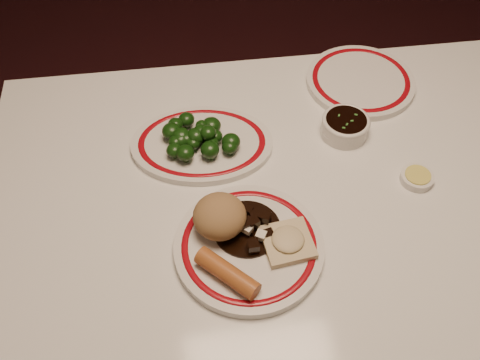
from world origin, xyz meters
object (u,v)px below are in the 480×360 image
object	(u,v)px
broccoli_pile	(197,138)
main_plate	(249,247)
dining_table	(294,236)
stirfry_heap	(250,226)
soy_bowl	(345,127)
spring_roll	(227,273)
broccoli_plate	(202,144)
rice_mound	(220,216)
fried_wonton	(288,241)

from	to	relation	value
broccoli_pile	main_plate	bearing A→B (deg)	-74.29
dining_table	stirfry_heap	xyz separation A→B (m)	(-0.10, -0.04, 0.12)
soy_bowl	spring_roll	bearing A→B (deg)	-131.87
dining_table	stirfry_heap	distance (m)	0.16
spring_roll	main_plate	bearing A→B (deg)	8.14
stirfry_heap	broccoli_plate	bearing A→B (deg)	106.65
rice_mound	spring_roll	distance (m)	0.10
main_plate	spring_roll	bearing A→B (deg)	-126.77
fried_wonton	rice_mound	bearing A→B (deg)	155.48
stirfry_heap	soy_bowl	size ratio (longest dim) A/B	1.25
fried_wonton	broccoli_pile	distance (m)	0.29
broccoli_pile	rice_mound	bearing A→B (deg)	-83.35
stirfry_heap	soy_bowl	world-z (taller)	stirfry_heap
fried_wonton	broccoli_plate	size ratio (longest dim) A/B	0.30
stirfry_heap	broccoli_plate	size ratio (longest dim) A/B	0.39
broccoli_pile	stirfry_heap	bearing A→B (deg)	-70.52
main_plate	spring_roll	distance (m)	0.08
main_plate	fried_wonton	bearing A→B (deg)	-7.53
dining_table	spring_roll	xyz separation A→B (m)	(-0.15, -0.13, 0.13)
rice_mound	fried_wonton	xyz separation A→B (m)	(0.11, -0.05, -0.02)
soy_bowl	main_plate	bearing A→B (deg)	-132.96
rice_mound	soy_bowl	bearing A→B (deg)	36.88
fried_wonton	soy_bowl	distance (m)	0.32
spring_roll	fried_wonton	xyz separation A→B (m)	(0.11, 0.05, -0.01)
dining_table	broccoli_plate	distance (m)	0.27
rice_mound	broccoli_pile	world-z (taller)	rice_mound
main_plate	rice_mound	distance (m)	0.08
fried_wonton	main_plate	bearing A→B (deg)	172.47
broccoli_pile	soy_bowl	size ratio (longest dim) A/B	1.58
rice_mound	stirfry_heap	size ratio (longest dim) A/B	0.77
main_plate	stirfry_heap	xyz separation A→B (m)	(0.01, 0.03, 0.02)
broccoli_pile	fried_wonton	bearing A→B (deg)	-62.09
fried_wonton	soy_bowl	xyz separation A→B (m)	(0.17, 0.27, -0.01)
spring_roll	broccoli_plate	world-z (taller)	spring_roll
main_plate	fried_wonton	world-z (taller)	fried_wonton
broccoli_plate	main_plate	bearing A→B (deg)	-76.75
broccoli_plate	stirfry_heap	bearing A→B (deg)	-73.35
main_plate	stirfry_heap	bearing A→B (deg)	77.48
rice_mound	soy_bowl	xyz separation A→B (m)	(0.28, 0.21, -0.03)
dining_table	main_plate	xyz separation A→B (m)	(-0.10, -0.07, 0.10)
rice_mound	spring_roll	xyz separation A→B (m)	(0.00, -0.10, -0.02)
dining_table	rice_mound	world-z (taller)	rice_mound
spring_roll	broccoli_pile	distance (m)	0.31
dining_table	fried_wonton	xyz separation A→B (m)	(-0.04, -0.08, 0.12)
fried_wonton	soy_bowl	world-z (taller)	same
stirfry_heap	main_plate	bearing A→B (deg)	-102.52
broccoli_plate	soy_bowl	distance (m)	0.30
main_plate	broccoli_plate	world-z (taller)	main_plate
spring_roll	broccoli_plate	bearing A→B (deg)	47.75
fried_wonton	stirfry_heap	world-z (taller)	stirfry_heap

